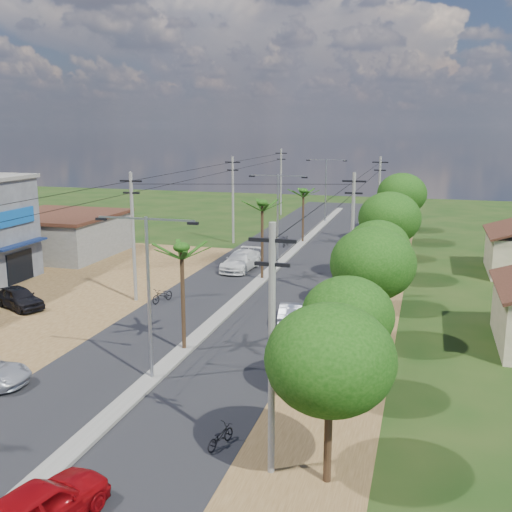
# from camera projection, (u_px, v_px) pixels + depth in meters

# --- Properties ---
(ground) EXTENTS (160.00, 160.00, 0.00)m
(ground) POSITION_uv_depth(u_px,v_px,m) (152.00, 380.00, 28.93)
(ground) COLOR black
(ground) RESTS_ON ground
(road) EXTENTS (12.00, 110.00, 0.04)m
(road) POSITION_uv_depth(u_px,v_px,m) (244.00, 297.00, 43.01)
(road) COLOR black
(road) RESTS_ON ground
(median) EXTENTS (1.00, 90.00, 0.18)m
(median) POSITION_uv_depth(u_px,v_px,m) (255.00, 285.00, 45.81)
(median) COLOR #605E56
(median) RESTS_ON ground
(dirt_lot_west) EXTENTS (18.00, 46.00, 0.04)m
(dirt_lot_west) POSITION_uv_depth(u_px,v_px,m) (2.00, 307.00, 40.47)
(dirt_lot_west) COLOR #523B1C
(dirt_lot_west) RESTS_ON ground
(dirt_shoulder_east) EXTENTS (5.00, 90.00, 0.03)m
(dirt_shoulder_east) POSITION_uv_depth(u_px,v_px,m) (363.00, 306.00, 40.72)
(dirt_shoulder_east) COLOR #523B1C
(dirt_shoulder_east) RESTS_ON ground
(low_shed) EXTENTS (10.40, 10.40, 3.95)m
(low_shed) POSITION_uv_depth(u_px,v_px,m) (60.00, 234.00, 56.70)
(low_shed) COLOR #605E56
(low_shed) RESTS_ON ground
(tree_east_a) EXTENTS (4.40, 4.40, 6.37)m
(tree_east_a) POSITION_uv_depth(u_px,v_px,m) (330.00, 360.00, 19.78)
(tree_east_a) COLOR black
(tree_east_a) RESTS_ON ground
(tree_east_b) EXTENTS (4.00, 4.00, 5.83)m
(tree_east_b) POSITION_uv_depth(u_px,v_px,m) (348.00, 316.00, 25.54)
(tree_east_b) COLOR black
(tree_east_b) RESTS_ON ground
(tree_east_c) EXTENTS (4.60, 4.60, 6.83)m
(tree_east_c) POSITION_uv_depth(u_px,v_px,m) (373.00, 264.00, 31.85)
(tree_east_c) COLOR black
(tree_east_c) RESTS_ON ground
(tree_east_d) EXTENTS (4.20, 4.20, 6.13)m
(tree_east_d) POSITION_uv_depth(u_px,v_px,m) (378.00, 248.00, 38.62)
(tree_east_d) COLOR black
(tree_east_d) RESTS_ON ground
(tree_east_e) EXTENTS (4.80, 4.80, 7.14)m
(tree_east_e) POSITION_uv_depth(u_px,v_px,m) (390.00, 218.00, 45.92)
(tree_east_e) COLOR black
(tree_east_e) RESTS_ON ground
(tree_east_f) EXTENTS (3.80, 3.80, 5.52)m
(tree_east_f) POSITION_uv_depth(u_px,v_px,m) (390.00, 218.00, 53.79)
(tree_east_f) COLOR black
(tree_east_f) RESTS_ON ground
(tree_east_g) EXTENTS (5.00, 5.00, 7.38)m
(tree_east_g) POSITION_uv_depth(u_px,v_px,m) (402.00, 194.00, 60.86)
(tree_east_g) COLOR black
(tree_east_g) RESTS_ON ground
(tree_east_h) EXTENTS (4.40, 4.40, 6.52)m
(tree_east_h) POSITION_uv_depth(u_px,v_px,m) (402.00, 192.00, 68.58)
(tree_east_h) COLOR black
(tree_east_h) RESTS_ON ground
(palm_median_near) EXTENTS (2.00, 2.00, 6.15)m
(palm_median_near) POSITION_uv_depth(u_px,v_px,m) (182.00, 252.00, 31.50)
(palm_median_near) COLOR black
(palm_median_near) RESTS_ON ground
(palm_median_mid) EXTENTS (2.00, 2.00, 6.55)m
(palm_median_mid) POSITION_uv_depth(u_px,v_px,m) (262.00, 207.00, 46.45)
(palm_median_mid) COLOR black
(palm_median_mid) RESTS_ON ground
(palm_median_far) EXTENTS (2.00, 2.00, 5.85)m
(palm_median_far) POSITION_uv_depth(u_px,v_px,m) (303.00, 193.00, 61.61)
(palm_median_far) COLOR black
(palm_median_far) RESTS_ON ground
(streetlight_near) EXTENTS (5.10, 0.18, 8.00)m
(streetlight_near) POSITION_uv_depth(u_px,v_px,m) (148.00, 285.00, 27.90)
(streetlight_near) COLOR gray
(streetlight_near) RESTS_ON ground
(streetlight_mid) EXTENTS (5.10, 0.18, 8.00)m
(streetlight_mid) POSITION_uv_depth(u_px,v_px,m) (278.00, 212.00, 51.38)
(streetlight_mid) COLOR gray
(streetlight_mid) RESTS_ON ground
(streetlight_far) EXTENTS (5.10, 0.18, 8.00)m
(streetlight_far) POSITION_uv_depth(u_px,v_px,m) (326.00, 185.00, 74.86)
(streetlight_far) COLOR gray
(streetlight_far) RESTS_ON ground
(utility_pole_w_b) EXTENTS (1.60, 0.24, 9.00)m
(utility_pole_w_b) POSITION_uv_depth(u_px,v_px,m) (133.00, 234.00, 41.06)
(utility_pole_w_b) COLOR #605E56
(utility_pole_w_b) RESTS_ON ground
(utility_pole_w_c) EXTENTS (1.60, 0.24, 9.00)m
(utility_pole_w_c) POSITION_uv_depth(u_px,v_px,m) (233.00, 198.00, 61.72)
(utility_pole_w_c) COLOR #605E56
(utility_pole_w_c) RESTS_ON ground
(utility_pole_w_d) EXTENTS (1.60, 0.24, 9.00)m
(utility_pole_w_d) POSITION_uv_depth(u_px,v_px,m) (281.00, 180.00, 81.45)
(utility_pole_w_d) COLOR #605E56
(utility_pole_w_d) RESTS_ON ground
(utility_pole_e_a) EXTENTS (1.60, 0.24, 9.00)m
(utility_pole_e_a) POSITION_uv_depth(u_px,v_px,m) (272.00, 346.00, 20.26)
(utility_pole_e_a) COLOR #605E56
(utility_pole_e_a) RESTS_ON ground
(utility_pole_e_b) EXTENTS (1.60, 0.24, 9.00)m
(utility_pole_e_b) POSITION_uv_depth(u_px,v_px,m) (352.00, 235.00, 40.92)
(utility_pole_e_b) COLOR #605E56
(utility_pole_e_b) RESTS_ON ground
(utility_pole_e_c) EXTENTS (1.60, 0.24, 9.00)m
(utility_pole_e_c) POSITION_uv_depth(u_px,v_px,m) (379.00, 198.00, 61.58)
(utility_pole_e_c) COLOR #605E56
(utility_pole_e_c) RESTS_ON ground
(car_red_near) EXTENTS (2.89, 5.06, 1.62)m
(car_red_near) POSITION_uv_depth(u_px,v_px,m) (39.00, 509.00, 17.96)
(car_red_near) COLOR maroon
(car_red_near) RESTS_ON ground
(car_silver_mid) EXTENTS (1.96, 4.17, 1.32)m
(car_silver_mid) POSITION_uv_depth(u_px,v_px,m) (292.00, 313.00, 37.12)
(car_silver_mid) COLOR #9C9DA4
(car_silver_mid) RESTS_ON ground
(car_white_far) EXTENTS (2.63, 5.61, 1.58)m
(car_white_far) POSITION_uv_depth(u_px,v_px,m) (241.00, 261.00, 50.81)
(car_white_far) COLOR silver
(car_white_far) RESTS_ON ground
(car_parked_dark) EXTENTS (4.66, 3.35, 1.47)m
(car_parked_dark) POSITION_uv_depth(u_px,v_px,m) (19.00, 298.00, 40.13)
(car_parked_dark) COLOR black
(car_parked_dark) RESTS_ON ground
(moto_rider_east) EXTENTS (0.99, 1.67, 0.83)m
(moto_rider_east) POSITION_uv_depth(u_px,v_px,m) (220.00, 437.00, 22.85)
(moto_rider_east) COLOR black
(moto_rider_east) RESTS_ON ground
(moto_rider_west_a) EXTENTS (1.25, 2.04, 1.01)m
(moto_rider_west_a) POSITION_uv_depth(u_px,v_px,m) (163.00, 296.00, 41.52)
(moto_rider_west_a) COLOR black
(moto_rider_west_a) RESTS_ON ground
(moto_rider_west_b) EXTENTS (0.76, 1.82, 1.06)m
(moto_rider_west_b) POSITION_uv_depth(u_px,v_px,m) (286.00, 242.00, 60.60)
(moto_rider_west_b) COLOR black
(moto_rider_west_b) RESTS_ON ground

